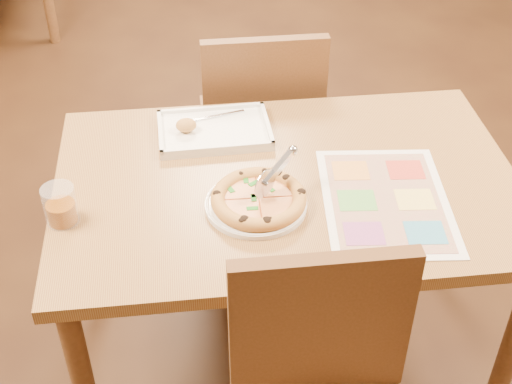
{
  "coord_description": "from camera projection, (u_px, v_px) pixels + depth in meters",
  "views": [
    {
      "loc": [
        -0.27,
        -1.57,
        1.93
      ],
      "look_at": [
        -0.1,
        -0.11,
        0.77
      ],
      "focal_mm": 50.0,
      "sensor_mm": 36.0,
      "label": 1
    }
  ],
  "objects": [
    {
      "name": "plate",
      "position": [
        256.0,
        205.0,
        1.9
      ],
      "size": [
        0.34,
        0.34,
        0.01
      ],
      "primitive_type": "cylinder",
      "rotation": [
        0.0,
        0.0,
        -0.32
      ],
      "color": "white",
      "rests_on": "dining_table"
    },
    {
      "name": "pizza",
      "position": [
        259.0,
        199.0,
        1.89
      ],
      "size": [
        0.26,
        0.26,
        0.04
      ],
      "rotation": [
        0.0,
        0.0,
        -0.02
      ],
      "color": "gold",
      "rests_on": "plate"
    },
    {
      "name": "pizza_cutter",
      "position": [
        274.0,
        173.0,
        1.88
      ],
      "size": [
        0.12,
        0.12,
        0.09
      ],
      "rotation": [
        0.0,
        0.0,
        0.76
      ],
      "color": "silver",
      "rests_on": "pizza"
    },
    {
      "name": "chair_far",
      "position": [
        261.0,
        113.0,
        2.56
      ],
      "size": [
        0.42,
        0.42,
        0.47
      ],
      "rotation": [
        0.0,
        0.0,
        3.14
      ],
      "color": "brown",
      "rests_on": "ground"
    },
    {
      "name": "menu",
      "position": [
        386.0,
        200.0,
        1.92
      ],
      "size": [
        0.38,
        0.5,
        0.0
      ],
      "primitive_type": "cube",
      "rotation": [
        0.0,
        0.0,
        -0.09
      ],
      "color": "white",
      "rests_on": "dining_table"
    },
    {
      "name": "appetizer_tray",
      "position": [
        212.0,
        131.0,
        2.17
      ],
      "size": [
        0.34,
        0.24,
        0.06
      ],
      "rotation": [
        0.0,
        0.0,
        0.03
      ],
      "color": "white",
      "rests_on": "dining_table"
    },
    {
      "name": "dining_table",
      "position": [
        287.0,
        203.0,
        2.05
      ],
      "size": [
        1.3,
        0.85,
        0.72
      ],
      "color": "olive",
      "rests_on": "ground"
    },
    {
      "name": "glass_tumbler",
      "position": [
        61.0,
        207.0,
        1.83
      ],
      "size": [
        0.09,
        0.09,
        0.11
      ],
      "rotation": [
        0.0,
        0.0,
        -0.1
      ],
      "color": "#7F4009",
      "rests_on": "dining_table"
    }
  ]
}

